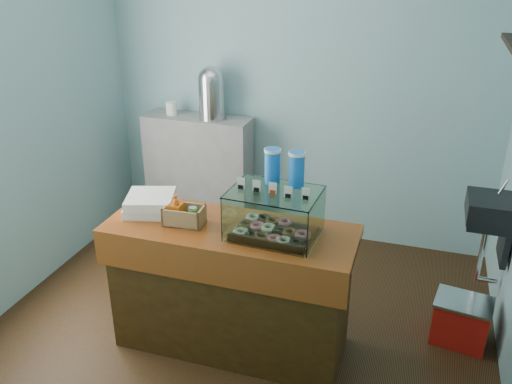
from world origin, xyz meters
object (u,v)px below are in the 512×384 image
(counter, at_px, (231,287))
(display_case, at_px, (275,210))
(coffee_urn, at_px, (211,91))
(red_cooler, at_px, (461,321))

(counter, height_order, display_case, display_case)
(counter, bearing_deg, coffee_urn, 115.42)
(display_case, xyz_separation_m, coffee_urn, (-1.04, 1.55, 0.29))
(counter, relative_size, display_case, 2.87)
(counter, xyz_separation_m, display_case, (0.29, 0.02, 0.60))
(counter, bearing_deg, red_cooler, 18.56)
(red_cooler, bearing_deg, display_case, -149.47)
(coffee_urn, xyz_separation_m, red_cooler, (2.24, -1.07, -1.18))
(display_case, height_order, red_cooler, display_case)
(coffee_urn, relative_size, red_cooler, 1.15)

